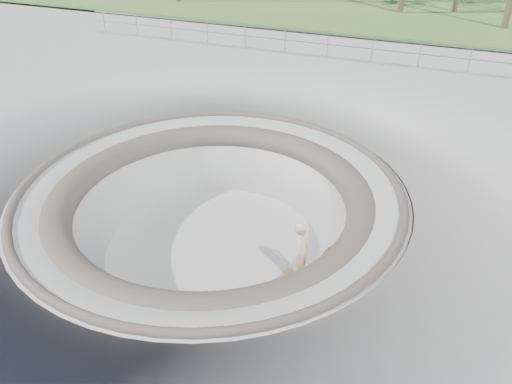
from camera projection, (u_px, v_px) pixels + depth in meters
ground at (211, 189)px, 13.22m from camera, size 180.00×180.00×0.00m
skate_bowl at (214, 243)px, 14.19m from camera, size 14.00×14.00×4.10m
distant_hills at (447, 15)px, 60.86m from camera, size 103.20×45.00×28.60m
safety_railing at (327, 45)px, 22.32m from camera, size 25.00×0.06×1.03m
skateboard at (300, 277)px, 12.98m from camera, size 0.91×0.46×0.09m
skater at (301, 251)px, 12.52m from camera, size 0.47×0.66×1.71m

